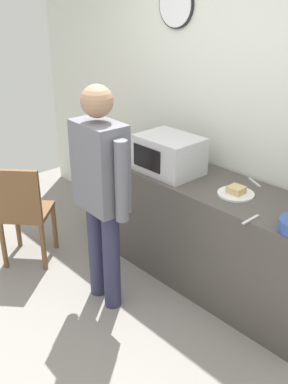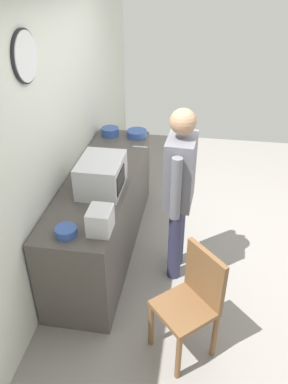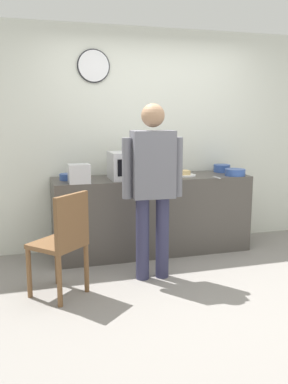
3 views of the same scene
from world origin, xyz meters
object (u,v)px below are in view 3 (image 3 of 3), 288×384
salad_bowl (222,168)px  cereal_bowl (235,172)px  wooden_chair (63,240)px  person_standing (153,179)px  toaster (79,174)px  fork_utensil (217,177)px  spoon_utensil (173,172)px  microwave (132,165)px  sandwich_plate (184,174)px  mixing_bowl (67,177)px

salad_bowl → cereal_bowl: bearing=-88.4°
wooden_chair → person_standing: bearing=12.3°
toaster → fork_utensil: toaster is taller
salad_bowl → toaster: toaster is taller
salad_bowl → wooden_chair: (-2.07, -1.11, -0.42)m
spoon_utensil → cereal_bowl: bearing=-35.5°
person_standing → microwave: bearing=91.2°
spoon_utensil → salad_bowl: bearing=-10.9°
cereal_bowl → person_standing: size_ratio=0.14×
sandwich_plate → mixing_bowl: mixing_bowl is taller
spoon_utensil → mixing_bowl: bearing=-170.5°
microwave → spoon_utensil: bearing=28.2°
microwave → sandwich_plate: bearing=3.8°
cereal_bowl → wooden_chair: bearing=-159.2°
microwave → sandwich_plate: microwave is taller
salad_bowl → fork_utensil: bearing=-123.6°
salad_bowl → fork_utensil: size_ratio=1.21×
mixing_bowl → wooden_chair: mixing_bowl is taller
toaster → microwave: bearing=13.2°
spoon_utensil → wooden_chair: size_ratio=0.18×
toaster → person_standing: size_ratio=0.13×
person_standing → cereal_bowl: bearing=26.4°
cereal_bowl → spoon_utensil: size_ratio=1.40×
person_standing → toaster: bearing=138.0°
sandwich_plate → toaster: size_ratio=1.22×
cereal_bowl → wooden_chair: cereal_bowl is taller
sandwich_plate → toaster: 1.27m
wooden_chair → microwave: bearing=46.2°
sandwich_plate → person_standing: (-0.63, -0.75, 0.08)m
microwave → toaster: size_ratio=2.27×
sandwich_plate → cereal_bowl: size_ratio=1.13×
salad_bowl → fork_utensil: (-0.27, -0.41, -0.04)m
spoon_utensil → person_standing: size_ratio=0.10×
sandwich_plate → toaster: bearing=-171.5°
cereal_bowl → salad_bowl: bearing=91.6°
salad_bowl → spoon_utensil: size_ratio=1.21×
spoon_utensil → person_standing: person_standing is taller
microwave → fork_utensil: size_ratio=2.94×
person_standing → wooden_chair: bearing=-167.7°
cereal_bowl → spoon_utensil: (-0.61, 0.44, -0.03)m
sandwich_plate → cereal_bowl: (0.58, -0.15, 0.02)m
mixing_bowl → toaster: size_ratio=0.77×
salad_bowl → mixing_bowl: bearing=-176.9°
salad_bowl → person_standing: person_standing is taller
microwave → wooden_chair: (-0.86, -0.90, -0.52)m
salad_bowl → toaster: 1.85m
sandwich_plate → fork_utensil: bearing=-39.0°
microwave → wooden_chair: bearing=-133.8°
cereal_bowl → fork_utensil: bearing=-162.4°
cereal_bowl → mixing_bowl: 1.94m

